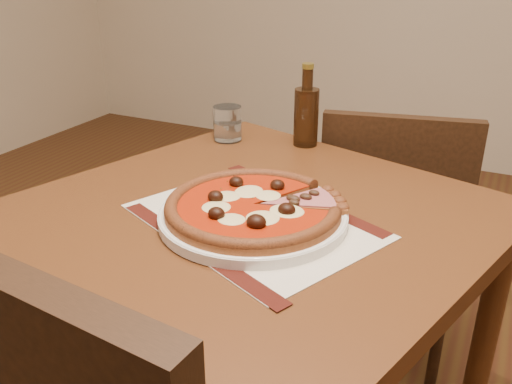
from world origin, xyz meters
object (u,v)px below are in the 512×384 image
plate (253,216)px  pizza (253,206)px  water_glass (227,123)px  table (251,258)px  chair_far (389,226)px  bottle (306,114)px

plate → pizza: pizza is taller
water_glass → table: bearing=-55.3°
chair_far → plate: size_ratio=2.46×
table → chair_far: size_ratio=1.21×
table → chair_far: 0.64m
pizza → chair_far: bearing=78.8°
table → plate: (0.02, -0.04, 0.11)m
chair_far → water_glass: bearing=21.5°
pizza → water_glass: (-0.26, 0.37, 0.01)m
table → chair_far: chair_far is taller
table → water_glass: (-0.23, 0.34, 0.14)m
chair_far → water_glass: (-0.38, -0.25, 0.32)m
chair_far → bottle: size_ratio=4.12×
pizza → water_glass: bearing=124.3°
table → bottle: 0.43m
chair_far → pizza: 0.71m
table → bottle: bottle is taller
chair_far → pizza: (-0.12, -0.63, 0.31)m
pizza → water_glass: size_ratio=3.60×
plate → bottle: 0.44m
chair_far → bottle: (-0.19, -0.20, 0.36)m
pizza → bottle: size_ratio=1.56×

